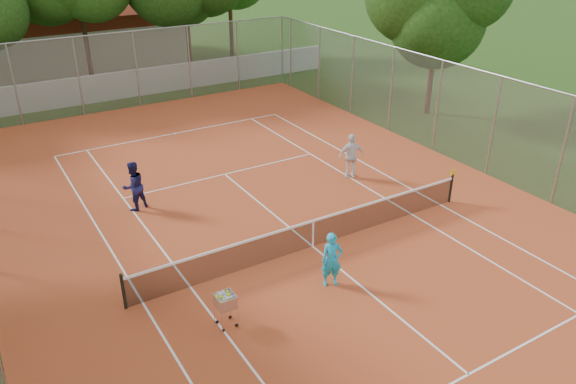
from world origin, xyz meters
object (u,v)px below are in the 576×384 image
player_near (332,260)px  player_far_right (351,156)px  ball_hopper (226,309)px  tennis_net (313,233)px  clubhouse (52,33)px  player_far_left (133,186)px

player_near → player_far_right: (4.84, 5.53, 0.09)m
player_far_right → ball_hopper: 9.89m
tennis_net → ball_hopper: 4.43m
tennis_net → player_far_right: (4.18, 3.60, 0.41)m
player_near → ball_hopper: 3.30m
clubhouse → player_far_right: clubhouse is taller
tennis_net → clubhouse: bearing=93.9°
player_far_right → player_far_left: bearing=5.8°
tennis_net → ball_hopper: (-3.95, -2.01, 0.02)m
player_near → clubhouse: bearing=112.7°
player_near → ball_hopper: size_ratio=1.59×
clubhouse → player_near: clubhouse is taller
player_near → player_far_left: 7.99m
tennis_net → player_far_left: size_ratio=6.65×
player_near → player_far_right: player_far_right is taller
tennis_net → clubhouse: clubhouse is taller
tennis_net → ball_hopper: size_ratio=11.64×
tennis_net → ball_hopper: bearing=-153.0°
tennis_net → player_near: 2.06m
player_far_left → player_far_right: (8.13, -1.76, 0.00)m
tennis_net → player_far_right: 5.53m
player_far_right → ball_hopper: player_far_right is taller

